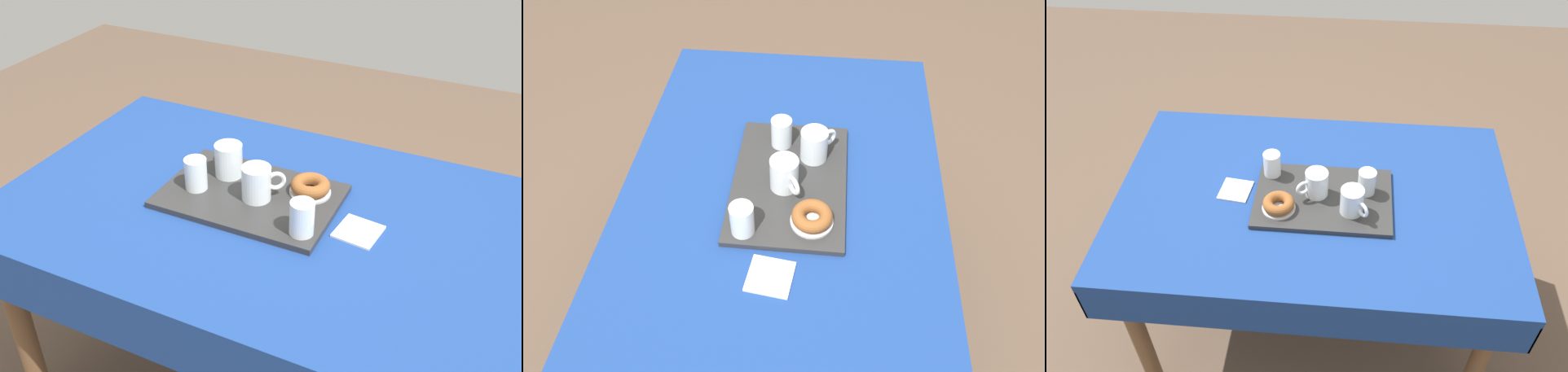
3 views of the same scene
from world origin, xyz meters
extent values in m
plane|color=brown|center=(0.00, 0.00, 0.00)|extent=(6.00, 6.00, 0.00)
cube|color=navy|center=(0.00, 0.00, 0.76)|extent=(1.40, 0.91, 0.03)
cube|color=navy|center=(0.00, -0.45, 0.68)|extent=(1.40, 0.01, 0.14)
cube|color=navy|center=(0.00, 0.45, 0.68)|extent=(1.40, 0.01, 0.14)
cube|color=navy|center=(-0.70, 0.00, 0.68)|extent=(0.01, 0.91, 0.14)
cube|color=navy|center=(0.70, 0.00, 0.68)|extent=(0.01, 0.91, 0.14)
cylinder|color=brown|center=(-0.61, -0.37, 0.37)|extent=(0.06, 0.06, 0.75)
cylinder|color=brown|center=(0.61, -0.37, 0.37)|extent=(0.06, 0.06, 0.75)
cylinder|color=brown|center=(-0.61, 0.37, 0.37)|extent=(0.06, 0.06, 0.75)
cylinder|color=brown|center=(0.61, 0.37, 0.37)|extent=(0.06, 0.06, 0.75)
cube|color=#2D2D2D|center=(0.03, -0.02, 0.79)|extent=(0.48, 0.32, 0.02)
cylinder|color=white|center=(0.01, -0.01, 0.84)|extent=(0.08, 0.08, 0.10)
cylinder|color=#5B230A|center=(0.01, -0.01, 0.83)|extent=(0.07, 0.07, 0.07)
torus|color=white|center=(-0.03, -0.04, 0.85)|extent=(0.05, 0.04, 0.06)
cylinder|color=white|center=(0.13, -0.08, 0.84)|extent=(0.08, 0.08, 0.10)
cylinder|color=#5B230A|center=(0.13, -0.08, 0.83)|extent=(0.07, 0.07, 0.07)
torus|color=white|center=(0.17, -0.12, 0.85)|extent=(0.05, 0.05, 0.06)
cylinder|color=white|center=(-0.16, 0.09, 0.84)|extent=(0.06, 0.06, 0.09)
cylinder|color=silver|center=(-0.16, 0.09, 0.82)|extent=(0.05, 0.05, 0.04)
cylinder|color=white|center=(0.18, 0.02, 0.84)|extent=(0.06, 0.06, 0.09)
cylinder|color=silver|center=(0.18, 0.02, 0.82)|extent=(0.05, 0.05, 0.04)
cylinder|color=silver|center=(-0.11, -0.09, 0.80)|extent=(0.11, 0.11, 0.01)
torus|color=brown|center=(-0.11, -0.09, 0.82)|extent=(0.11, 0.11, 0.04)
cube|color=white|center=(-0.28, 0.00, 0.78)|extent=(0.12, 0.12, 0.01)
camera|label=1|loc=(-0.57, 1.19, 1.70)|focal=40.82mm
camera|label=2|loc=(-0.93, -0.10, 1.82)|focal=33.98mm
camera|label=3|loc=(0.10, -1.35, 2.10)|focal=36.76mm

